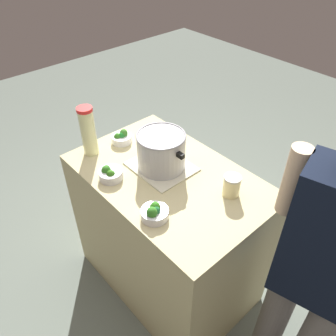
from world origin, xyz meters
The scene contains 10 objects.
ground_plane centered at (0.00, 0.00, 0.00)m, with size 8.00×8.00×0.00m, color slate.
counter_slab centered at (0.00, 0.00, 0.47)m, with size 1.09×0.70×0.94m, color #C3B884.
dish_cloth centered at (-0.08, 0.02, 0.94)m, with size 0.33×0.28×0.01m, color beige.
cooking_pot centered at (-0.08, 0.02, 1.05)m, with size 0.33×0.26×0.20m.
lemonade_pitcher centered at (-0.45, -0.19, 1.08)m, with size 0.09×0.09×0.29m.
mason_jar centered at (0.32, 0.14, 0.99)m, with size 0.09×0.09×0.11m.
broccoli_bowl_front centered at (-0.42, 0.00, 0.97)m, with size 0.12×0.12×0.08m.
broccoli_bowl_center centered at (-0.18, -0.24, 0.97)m, with size 0.13×0.13×0.08m.
broccoli_bowl_back centered at (0.18, -0.25, 0.97)m, with size 0.13×0.13×0.08m.
person_cook centered at (0.85, 0.05, 0.90)m, with size 0.50×0.28×1.63m.
Camera 1 is at (1.04, -0.93, 2.12)m, focal length 36.55 mm.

